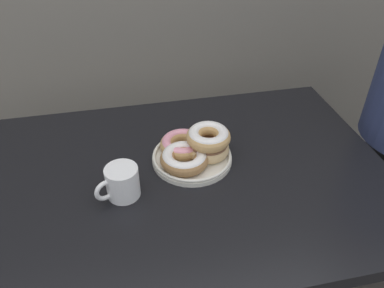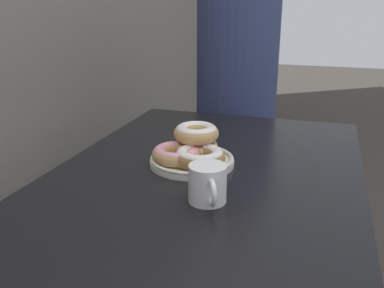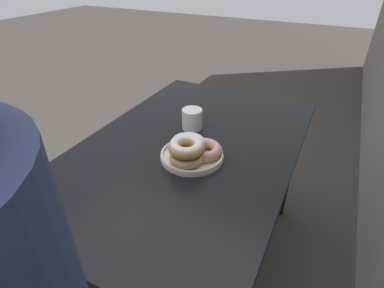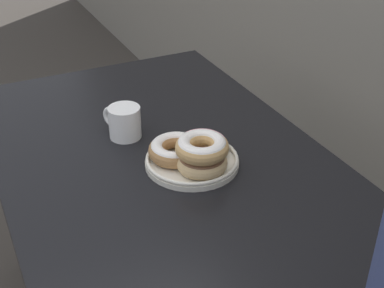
% 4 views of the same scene
% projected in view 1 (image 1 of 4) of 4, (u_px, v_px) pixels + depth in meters
% --- Properties ---
extents(dining_table, '(1.24, 0.80, 0.72)m').
position_uv_depth(dining_table, '(172.00, 194.00, 1.09)').
color(dining_table, black).
rests_on(dining_table, ground_plane).
extents(donut_plate, '(0.25, 0.25, 0.10)m').
position_uv_depth(donut_plate, '(194.00, 149.00, 1.08)').
color(donut_plate, silver).
rests_on(donut_plate, dining_table).
extents(coffee_mug, '(0.12, 0.09, 0.09)m').
position_uv_depth(coffee_mug, '(122.00, 182.00, 0.96)').
color(coffee_mug, white).
rests_on(coffee_mug, dining_table).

